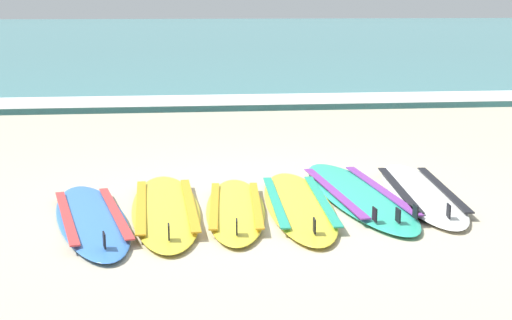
{
  "coord_description": "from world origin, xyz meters",
  "views": [
    {
      "loc": [
        -0.72,
        -6.21,
        1.78
      ],
      "look_at": [
        0.02,
        0.55,
        0.25
      ],
      "focal_mm": 49.7,
      "sensor_mm": 36.0,
      "label": 1
    }
  ],
  "objects_px": {
    "surfboard_0": "(91,218)",
    "surfboard_4": "(357,194)",
    "surfboard_2": "(235,208)",
    "surfboard_3": "(299,204)",
    "surfboard_5": "(421,192)",
    "surfboard_1": "(166,209)"
  },
  "relations": [
    {
      "from": "surfboard_0",
      "to": "surfboard_4",
      "type": "distance_m",
      "value": 2.41
    },
    {
      "from": "surfboard_4",
      "to": "surfboard_0",
      "type": "bearing_deg",
      "value": -168.07
    },
    {
      "from": "surfboard_0",
      "to": "surfboard_2",
      "type": "bearing_deg",
      "value": 7.36
    },
    {
      "from": "surfboard_2",
      "to": "surfboard_3",
      "type": "xyz_separation_m",
      "value": [
        0.56,
        0.07,
        -0.0
      ]
    },
    {
      "from": "surfboard_2",
      "to": "surfboard_4",
      "type": "relative_size",
      "value": 0.8
    },
    {
      "from": "surfboard_5",
      "to": "surfboard_3",
      "type": "bearing_deg",
      "value": -167.43
    },
    {
      "from": "surfboard_0",
      "to": "surfboard_4",
      "type": "bearing_deg",
      "value": 11.93
    },
    {
      "from": "surfboard_4",
      "to": "surfboard_5",
      "type": "relative_size",
      "value": 1.09
    },
    {
      "from": "surfboard_1",
      "to": "surfboard_4",
      "type": "relative_size",
      "value": 0.91
    },
    {
      "from": "surfboard_3",
      "to": "surfboard_4",
      "type": "bearing_deg",
      "value": 24.6
    },
    {
      "from": "surfboard_2",
      "to": "surfboard_5",
      "type": "height_order",
      "value": "same"
    },
    {
      "from": "surfboard_3",
      "to": "surfboard_5",
      "type": "xyz_separation_m",
      "value": [
        1.2,
        0.27,
        -0.0
      ]
    },
    {
      "from": "surfboard_1",
      "to": "surfboard_3",
      "type": "height_order",
      "value": "same"
    },
    {
      "from": "surfboard_2",
      "to": "surfboard_0",
      "type": "bearing_deg",
      "value": -172.64
    },
    {
      "from": "surfboard_1",
      "to": "surfboard_5",
      "type": "relative_size",
      "value": 1.0
    },
    {
      "from": "surfboard_0",
      "to": "surfboard_1",
      "type": "distance_m",
      "value": 0.64
    },
    {
      "from": "surfboard_0",
      "to": "surfboard_5",
      "type": "relative_size",
      "value": 0.96
    },
    {
      "from": "surfboard_0",
      "to": "surfboard_2",
      "type": "height_order",
      "value": "same"
    },
    {
      "from": "surfboard_4",
      "to": "surfboard_1",
      "type": "bearing_deg",
      "value": -170.78
    },
    {
      "from": "surfboard_5",
      "to": "surfboard_2",
      "type": "bearing_deg",
      "value": -169.12
    },
    {
      "from": "surfboard_0",
      "to": "surfboard_2",
      "type": "xyz_separation_m",
      "value": [
        1.2,
        0.15,
        0.0
      ]
    },
    {
      "from": "surfboard_4",
      "to": "surfboard_3",
      "type": "bearing_deg",
      "value": -155.4
    }
  ]
}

